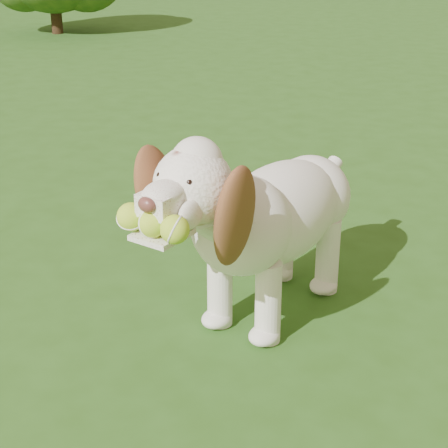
# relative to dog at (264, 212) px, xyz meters

# --- Properties ---
(ground) EXTENTS (80.00, 80.00, 0.00)m
(ground) POSITION_rel_dog_xyz_m (-0.26, -0.11, -0.47)
(ground) COLOR #284F16
(ground) RESTS_ON ground
(dog) EXTENTS (0.76, 1.32, 0.88)m
(dog) POSITION_rel_dog_xyz_m (0.00, 0.00, 0.00)
(dog) COLOR white
(dog) RESTS_ON ground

